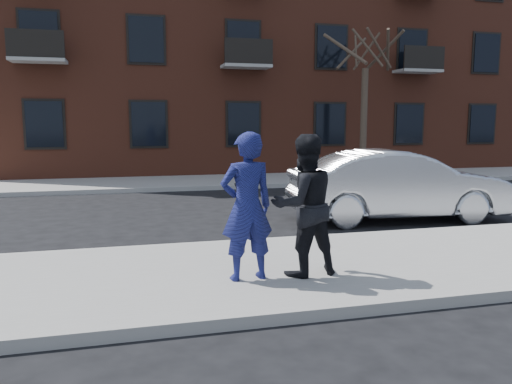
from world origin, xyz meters
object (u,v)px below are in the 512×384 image
object	(u,v)px
man_peacoat	(304,205)
man_hoodie	(247,207)
street_tree	(366,37)
silver_sedan	(398,185)

from	to	relation	value
man_peacoat	man_hoodie	bearing A→B (deg)	-7.36
street_tree	man_hoodie	distance (m)	14.56
street_tree	man_peacoat	size ratio (longest dim) A/B	3.46
street_tree	silver_sedan	distance (m)	9.58
silver_sedan	man_peacoat	distance (m)	5.38
street_tree	silver_sedan	bearing A→B (deg)	-110.85
silver_sedan	man_peacoat	world-z (taller)	man_peacoat
street_tree	man_peacoat	bearing A→B (deg)	-119.79
silver_sedan	man_hoodie	size ratio (longest dim) A/B	2.49
street_tree	man_peacoat	world-z (taller)	street_tree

